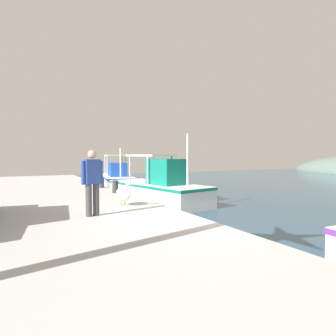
% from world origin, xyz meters
% --- Properties ---
extents(fishing_boat_nearest, '(5.94, 2.84, 2.86)m').
position_xyz_m(fishing_boat_nearest, '(-13.02, 2.12, 0.68)').
color(fishing_boat_nearest, silver).
rests_on(fishing_boat_nearest, ground).
extents(fishing_boat_second, '(6.50, 3.22, 3.33)m').
position_xyz_m(fishing_boat_second, '(-6.32, 2.15, 0.74)').
color(fishing_boat_second, white).
rests_on(fishing_boat_second, ground).
extents(pelican, '(0.97, 0.46, 0.82)m').
position_xyz_m(pelican, '(-1.93, -1.17, 1.20)').
color(pelican, tan).
rests_on(pelican, quay_pier).
extents(fisherman_standing, '(0.30, 0.58, 1.71)m').
position_xyz_m(fisherman_standing, '(-0.85, -2.39, 1.73)').
color(fisherman_standing, '#3F3F42').
rests_on(fisherman_standing, quay_pier).
extents(mooring_bollard_nearest, '(0.26, 0.26, 0.47)m').
position_xyz_m(mooring_bollard_nearest, '(-7.31, -0.45, 1.04)').
color(mooring_bollard_nearest, '#333338').
rests_on(mooring_bollard_nearest, quay_pier).
extents(mooring_bollard_second, '(0.26, 0.26, 0.52)m').
position_xyz_m(mooring_bollard_second, '(-5.10, -0.45, 1.06)').
color(mooring_bollard_second, '#333338').
rests_on(mooring_bollard_second, quay_pier).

